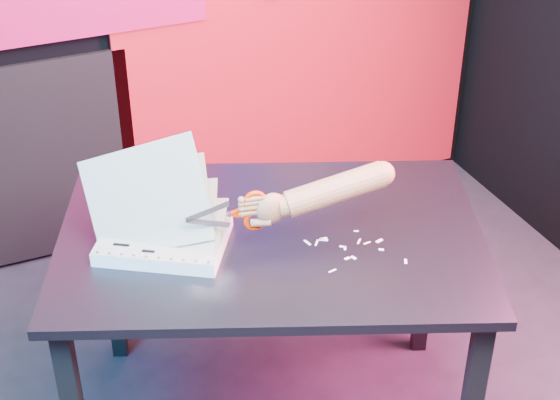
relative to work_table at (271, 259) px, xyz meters
name	(u,v)px	position (x,y,z in m)	size (l,w,h in m)	color
room	(314,78)	(-0.01, -0.28, 0.69)	(3.01, 3.01, 2.71)	black
backdrop	(164,22)	(0.05, 1.19, 0.30)	(2.88, 0.05, 2.08)	red
work_table	(271,259)	(0.00, 0.00, 0.00)	(1.41, 1.19, 0.75)	black
printout_stack	(163,236)	(-0.30, 0.07, 0.12)	(0.42, 0.39, 0.33)	white
scissors	(249,211)	(-0.08, -0.05, 0.22)	(0.22, 0.04, 0.13)	silver
hand_forearm	(324,192)	(0.12, -0.09, 0.25)	(0.42, 0.12, 0.15)	tan
paper_clippings	(347,247)	(0.17, -0.14, 0.09)	(0.22, 0.21, 0.00)	white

